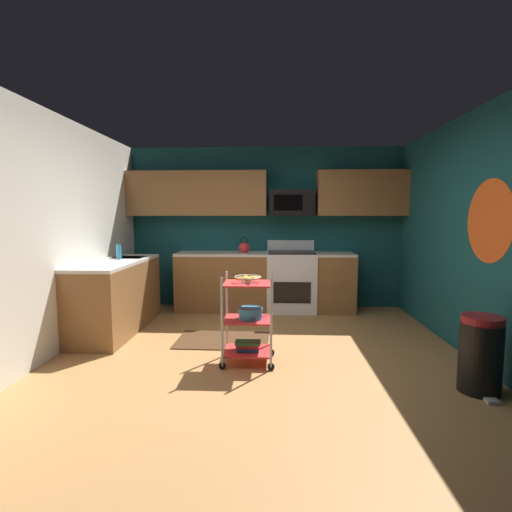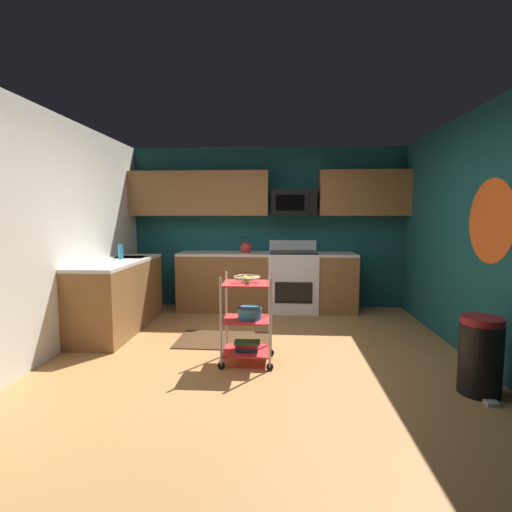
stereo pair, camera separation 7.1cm
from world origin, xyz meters
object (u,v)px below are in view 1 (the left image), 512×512
at_px(fruit_bowl, 248,278).
at_px(kettle, 244,248).
at_px(book_stack, 248,346).
at_px(rolling_cart, 248,319).
at_px(trash_can, 481,354).
at_px(mixing_bowl_large, 251,313).
at_px(dish_soap_bottle, 119,252).
at_px(microwave, 292,203).
at_px(oven_range, 291,281).

relative_size(fruit_bowl, kettle, 1.03).
bearing_deg(book_stack, kettle, 95.27).
height_order(rolling_cart, trash_can, rolling_cart).
height_order(mixing_bowl_large, dish_soap_bottle, dish_soap_bottle).
bearing_deg(microwave, rolling_cart, -103.07).
relative_size(oven_range, fruit_bowl, 4.04).
distance_m(fruit_bowl, kettle, 2.22).
bearing_deg(mixing_bowl_large, dish_soap_bottle, 146.89).
relative_size(mixing_bowl_large, trash_can, 0.38).
bearing_deg(fruit_bowl, kettle, 95.27).
distance_m(rolling_cart, trash_can, 2.10).
distance_m(rolling_cart, kettle, 2.29).
bearing_deg(fruit_bowl, microwave, 76.93).
bearing_deg(book_stack, oven_range, 76.33).
xyz_separation_m(microwave, fruit_bowl, (-0.54, -2.32, -0.82)).
bearing_deg(rolling_cart, trash_can, -15.58).
bearing_deg(book_stack, rolling_cart, 90.00).
bearing_deg(mixing_bowl_large, kettle, 95.97).
relative_size(rolling_cart, dish_soap_bottle, 4.57).
height_order(rolling_cart, fruit_bowl, rolling_cart).
relative_size(microwave, mixing_bowl_large, 2.78).
bearing_deg(fruit_bowl, trash_can, -15.58).
distance_m(book_stack, dish_soap_bottle, 2.32).
height_order(mixing_bowl_large, book_stack, mixing_bowl_large).
distance_m(rolling_cart, mixing_bowl_large, 0.07).
bearing_deg(dish_soap_bottle, book_stack, -33.50).
xyz_separation_m(mixing_bowl_large, book_stack, (-0.03, -0.00, -0.34)).
distance_m(dish_soap_bottle, trash_can, 4.27).
distance_m(rolling_cart, fruit_bowl, 0.42).
distance_m(microwave, kettle, 1.03).
xyz_separation_m(microwave, trash_can, (1.48, -2.88, -1.37)).
height_order(microwave, fruit_bowl, microwave).
xyz_separation_m(microwave, mixing_bowl_large, (-0.51, -2.32, -1.18)).
bearing_deg(trash_can, microwave, 117.24).
relative_size(book_stack, trash_can, 0.39).
bearing_deg(microwave, trash_can, -62.76).
bearing_deg(microwave, oven_range, -89.74).
distance_m(oven_range, trash_can, 3.15).
relative_size(microwave, trash_can, 1.06).
distance_m(oven_range, fruit_bowl, 2.31).
bearing_deg(oven_range, dish_soap_bottle, -156.46).
bearing_deg(rolling_cart, dish_soap_bottle, 146.50).
xyz_separation_m(oven_range, fruit_bowl, (-0.54, -2.21, 0.40)).
bearing_deg(trash_can, kettle, 128.75).
xyz_separation_m(dish_soap_bottle, trash_can, (3.83, -1.76, -0.69)).
bearing_deg(microwave, book_stack, -103.07).
relative_size(book_stack, dish_soap_bottle, 1.30).
distance_m(mixing_bowl_large, kettle, 2.27).
distance_m(mixing_bowl_large, trash_can, 2.08).
height_order(oven_range, book_stack, oven_range).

